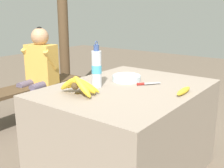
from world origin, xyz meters
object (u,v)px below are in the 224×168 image
Objects in this scene: knife at (145,84)px; wooden_bench at (20,94)px; seated_vendor at (39,67)px; support_post_far at (63,15)px; serving_bowl at (127,78)px; water_bottle at (97,68)px; banana_bunch_ripe at (79,84)px; loose_banana_front at (184,91)px.

wooden_bench is at bearing 127.45° from knife.
seated_vendor is 1.00m from support_post_far.
support_post_far is at bearing 60.57° from serving_bowl.
water_bottle is at bearing -101.05° from wooden_bench.
banana_bunch_ripe is 0.13× the size of support_post_far.
seated_vendor is at bearing 118.34° from knife.
loose_banana_front is 1.95m from wooden_bench.
knife is at bearing 71.42° from seated_vendor.
support_post_far is at bearing 100.00° from knife.
serving_bowl is at bearing -14.77° from water_bottle.
water_bottle reaches higher than serving_bowl.
support_post_far is (1.04, 2.23, 0.45)m from loose_banana_front.
banana_bunch_ripe is 1.51m from wooden_bench.
wooden_bench is at bearing 78.95° from water_bottle.
banana_bunch_ripe is 0.23m from water_bottle.
serving_bowl is at bearing -89.31° from wooden_bench.
loose_banana_front is at bearing -69.40° from water_bottle.
support_post_far reaches higher than serving_bowl.
wooden_bench is (0.48, 1.37, -0.43)m from banana_bunch_ripe.
serving_bowl is 1.08× the size of loose_banana_front.
seated_vendor is (0.51, 1.29, -0.23)m from water_bottle.
wooden_bench is 0.68× the size of support_post_far.
water_bottle is 0.21× the size of wooden_bench.
seated_vendor reaches higher than water_bottle.
seated_vendor is at bearing -154.16° from support_post_far.
knife is at bearing 82.38° from loose_banana_front.
wooden_bench is at bearing 90.69° from serving_bowl.
water_bottle is at bearing -127.12° from support_post_far.
support_post_far reaches higher than seated_vendor.
knife is 0.15× the size of seated_vendor.
seated_vendor reaches higher than banana_bunch_ripe.
water_bottle is 2.07× the size of knife.
knife is (0.26, -0.25, -0.13)m from water_bottle.
wooden_bench is at bearing 70.71° from banana_bunch_ripe.
loose_banana_front is 1.90m from seated_vendor.
seated_vendor reaches higher than loose_banana_front.
water_bottle is 0.31× the size of seated_vendor.
banana_bunch_ripe is at bearing 175.13° from serving_bowl.
support_post_far is (0.99, 0.32, 0.83)m from wooden_bench.
seated_vendor is at bearing 61.29° from banana_bunch_ripe.
support_post_far is (0.99, 1.91, 0.46)m from knife.
loose_banana_front is 0.19× the size of seated_vendor.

